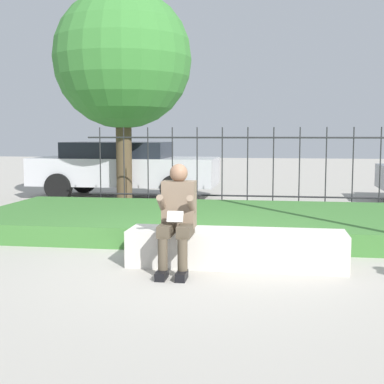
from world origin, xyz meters
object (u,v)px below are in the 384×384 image
(person_seated_reader, at_px, (177,214))
(car_parked_left, at_px, (124,167))
(stone_bench, at_px, (236,250))
(tree_behind_fence, at_px, (123,60))

(person_seated_reader, relative_size, car_parked_left, 0.27)
(stone_bench, bearing_deg, person_seated_reader, -153.51)
(stone_bench, height_order, person_seated_reader, person_seated_reader)
(stone_bench, distance_m, tree_behind_fence, 6.96)
(person_seated_reader, height_order, tree_behind_fence, tree_behind_fence)
(car_parked_left, bearing_deg, tree_behind_fence, -73.36)
(car_parked_left, xyz_separation_m, tree_behind_fence, (0.34, -1.17, 2.48))
(stone_bench, bearing_deg, car_parked_left, 116.03)
(tree_behind_fence, bearing_deg, car_parked_left, 106.17)
(stone_bench, relative_size, car_parked_left, 0.56)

